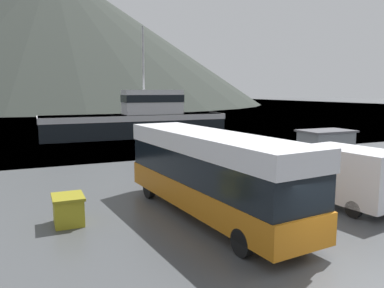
{
  "coord_description": "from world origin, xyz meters",
  "views": [
    {
      "loc": [
        -7.76,
        -6.81,
        5.08
      ],
      "look_at": [
        0.87,
        12.99,
        2.0
      ],
      "focal_mm": 35.0,
      "sensor_mm": 36.0,
      "label": 1
    }
  ],
  "objects_px": {
    "fishing_boat": "(139,119)",
    "dock_kiosk": "(325,149)",
    "storage_bin": "(68,209)",
    "tour_bus": "(209,170)",
    "delivery_van": "(340,175)"
  },
  "relations": [
    {
      "from": "storage_bin",
      "to": "delivery_van",
      "type": "bearing_deg",
      "value": -11.26
    },
    {
      "from": "delivery_van",
      "to": "fishing_boat",
      "type": "distance_m",
      "value": 28.07
    },
    {
      "from": "storage_bin",
      "to": "dock_kiosk",
      "type": "bearing_deg",
      "value": 14.75
    },
    {
      "from": "tour_bus",
      "to": "dock_kiosk",
      "type": "distance_m",
      "value": 12.82
    },
    {
      "from": "tour_bus",
      "to": "dock_kiosk",
      "type": "xyz_separation_m",
      "value": [
        11.44,
        5.76,
        -0.65
      ]
    },
    {
      "from": "dock_kiosk",
      "to": "storage_bin",
      "type": "bearing_deg",
      "value": -165.25
    },
    {
      "from": "tour_bus",
      "to": "storage_bin",
      "type": "bearing_deg",
      "value": 160.08
    },
    {
      "from": "fishing_boat",
      "to": "storage_bin",
      "type": "relative_size",
      "value": 14.36
    },
    {
      "from": "delivery_van",
      "to": "fishing_boat",
      "type": "xyz_separation_m",
      "value": [
        -1.42,
        28.03,
        0.56
      ]
    },
    {
      "from": "fishing_boat",
      "to": "tour_bus",
      "type": "bearing_deg",
      "value": 171.29
    },
    {
      "from": "delivery_van",
      "to": "fishing_boat",
      "type": "relative_size",
      "value": 0.29
    },
    {
      "from": "delivery_van",
      "to": "dock_kiosk",
      "type": "relative_size",
      "value": 1.69
    },
    {
      "from": "fishing_boat",
      "to": "dock_kiosk",
      "type": "height_order",
      "value": "fishing_boat"
    },
    {
      "from": "delivery_van",
      "to": "fishing_boat",
      "type": "height_order",
      "value": "fishing_boat"
    },
    {
      "from": "tour_bus",
      "to": "dock_kiosk",
      "type": "bearing_deg",
      "value": 20.9
    }
  ]
}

